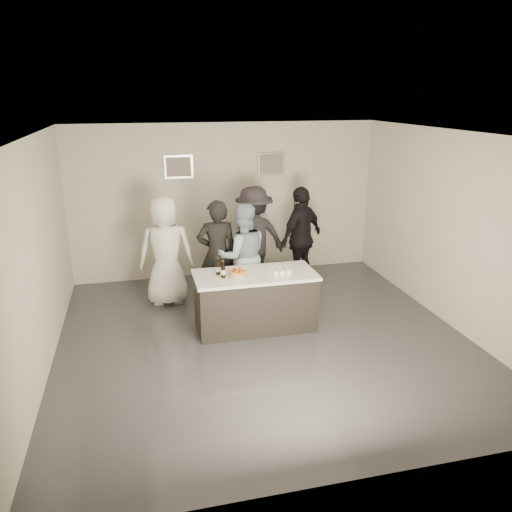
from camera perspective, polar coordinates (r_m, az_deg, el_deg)
The scene contains 19 objects.
floor at distance 7.61m, azimuth 0.90°, elevation -9.41°, with size 6.00×6.00×0.00m, color #3D3D42.
ceiling at distance 6.76m, azimuth 1.03°, elevation 13.74°, with size 6.00×6.00×0.00m, color white.
wall_back at distance 9.89m, azimuth -3.43°, elevation 6.32°, with size 6.00×0.04×3.00m, color beige.
wall_front at distance 4.40m, azimuth 10.93°, elevation -9.48°, with size 6.00×0.04×3.00m, color beige.
wall_left at distance 6.95m, azimuth -23.73°, elevation -0.31°, with size 0.04×6.00×3.00m, color beige.
wall_right at distance 8.29m, azimuth 21.48°, elevation 2.77°, with size 0.04×6.00×3.00m, color beige.
picture_left at distance 9.62m, azimuth -8.84°, elevation 10.05°, with size 0.54×0.04×0.44m, color #B2B2B7.
picture_right at distance 9.93m, azimuth 1.72°, elevation 10.50°, with size 0.54×0.04×0.44m, color #B2B2B7.
bar_counter at distance 7.77m, azimuth -0.11°, elevation -5.13°, with size 1.86×0.86×0.90m, color white.
cake at distance 7.46m, azimuth -2.12°, elevation -2.12°, with size 0.24×0.24×0.08m, color orange.
beer_bottle_a at distance 7.54m, azimuth -4.37°, elevation -1.18°, with size 0.07×0.07×0.26m, color black.
beer_bottle_b at distance 7.41m, azimuth -3.78°, elevation -1.53°, with size 0.07×0.07×0.26m, color black.
tumbler_cluster at distance 7.63m, azimuth 2.79°, elevation -1.63°, with size 0.30×0.30×0.08m, color orange.
candles at distance 7.22m, azimuth -1.30°, elevation -3.09°, with size 0.24×0.08×0.01m, color pink.
person_main_black at distance 8.41m, azimuth -4.44°, elevation 0.19°, with size 0.68×0.45×1.87m, color black.
person_main_blue at distance 8.38m, azimuth -1.54°, elevation -0.03°, with size 0.88×0.69×1.81m, color #95B3C4.
person_guest_left at distance 8.65m, azimuth -10.26°, elevation 0.59°, with size 0.93×0.61×1.91m, color white.
person_guest_right at distance 9.31m, azimuth 5.19°, elevation 2.10°, with size 1.12×0.47×1.92m, color black.
person_guest_back at distance 9.21m, azimuth -0.24°, elevation 2.04°, with size 1.25×0.72×1.93m, color #242127.
Camera 1 is at (-1.70, -6.53, 3.52)m, focal length 35.00 mm.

